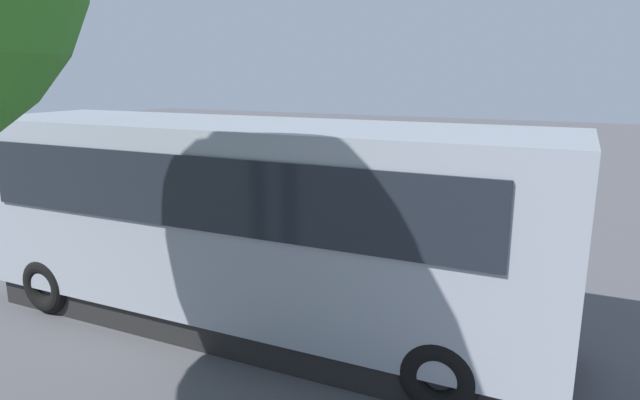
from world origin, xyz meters
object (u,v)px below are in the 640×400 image
object	(u,v)px
parked_motorcycle_silver	(392,270)
stunt_motorcycle	(311,182)
spectator_far_left	(360,224)
spectator_centre	(259,211)
tour_bus	(248,226)
spectator_left	(305,215)

from	to	relation	value
parked_motorcycle_silver	stunt_motorcycle	xyz separation A→B (m)	(3.79, -4.16, 0.58)
spectator_far_left	spectator_centre	xyz separation A→B (m)	(2.33, 0.11, 0.04)
parked_motorcycle_silver	stunt_motorcycle	bearing A→B (deg)	-47.67
tour_bus	spectator_left	size ratio (longest dim) A/B	5.38
tour_bus	spectator_far_left	xyz separation A→B (m)	(-0.72, -2.91, -0.61)
parked_motorcycle_silver	stunt_motorcycle	distance (m)	5.66
spectator_far_left	stunt_motorcycle	bearing A→B (deg)	-49.92
spectator_left	parked_motorcycle_silver	bearing A→B (deg)	159.23
spectator_far_left	spectator_left	distance (m)	1.27
stunt_motorcycle	spectator_far_left	bearing A→B (deg)	130.08
parked_motorcycle_silver	stunt_motorcycle	world-z (taller)	stunt_motorcycle
stunt_motorcycle	tour_bus	bearing A→B (deg)	108.59
spectator_left	spectator_centre	world-z (taller)	spectator_centre
spectator_far_left	parked_motorcycle_silver	xyz separation A→B (m)	(-0.96, 0.80, -0.55)
tour_bus	spectator_centre	xyz separation A→B (m)	(1.61, -2.80, -0.57)
tour_bus	parked_motorcycle_silver	xyz separation A→B (m)	(-1.68, -2.11, -1.16)
parked_motorcycle_silver	spectator_left	bearing A→B (deg)	-20.77
spectator_far_left	tour_bus	bearing A→B (deg)	76.09
spectator_centre	stunt_motorcycle	world-z (taller)	stunt_motorcycle
spectator_centre	parked_motorcycle_silver	distance (m)	3.41
spectator_far_left	spectator_left	size ratio (longest dim) A/B	0.98
spectator_left	parked_motorcycle_silver	distance (m)	2.46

